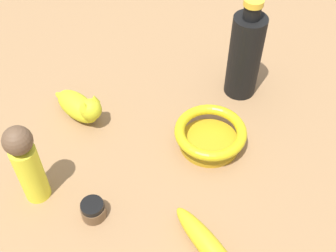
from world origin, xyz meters
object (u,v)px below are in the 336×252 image
at_px(cat_figurine, 80,107).
at_px(bowl, 210,134).
at_px(person_figure_adult, 27,164).
at_px(nail_polish_jar, 93,210).
at_px(bottle_tall, 245,54).
at_px(banana, 209,247).

bearing_deg(cat_figurine, bowl, -177.55).
xyz_separation_m(cat_figurine, bowl, (-0.29, -0.01, -0.00)).
relative_size(person_figure_adult, nail_polish_jar, 4.02).
height_order(bottle_tall, bowl, bottle_tall).
bearing_deg(bottle_tall, bowl, 82.00).
bearing_deg(nail_polish_jar, bowl, -124.51).
bearing_deg(banana, bowl, -39.16).
height_order(bottle_tall, person_figure_adult, bottle_tall).
distance_m(cat_figurine, bowl, 0.29).
distance_m(cat_figurine, bottle_tall, 0.38).
distance_m(bottle_tall, nail_polish_jar, 0.47).
xyz_separation_m(bottle_tall, nail_polish_jar, (0.19, 0.42, -0.09)).
bearing_deg(banana, nail_polish_jar, 35.49).
xyz_separation_m(cat_figurine, banana, (-0.35, 0.22, -0.01)).
bearing_deg(banana, cat_figurine, 4.04).
distance_m(bottle_tall, bowl, 0.20).
bearing_deg(person_figure_adult, bowl, -141.70).
distance_m(bottle_tall, banana, 0.43).
bearing_deg(nail_polish_jar, person_figure_adult, -4.73).
distance_m(cat_figurine, nail_polish_jar, 0.26).
bearing_deg(person_figure_adult, nail_polish_jar, 175.27).
relative_size(bottle_tall, nail_polish_jar, 5.32).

